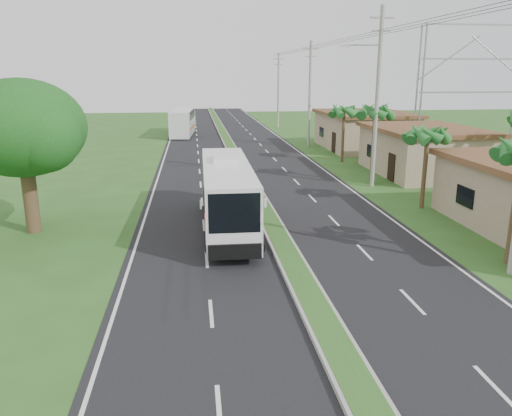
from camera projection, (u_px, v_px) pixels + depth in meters
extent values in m
plane|color=#2C511D|center=(314.00, 308.00, 16.97)|extent=(180.00, 180.00, 0.00)
cube|color=black|center=(249.00, 183.00, 36.12)|extent=(14.00, 160.00, 0.02)
cube|color=gray|center=(249.00, 182.00, 36.10)|extent=(1.20, 160.00, 0.17)
cube|color=#2C511D|center=(249.00, 181.00, 36.08)|extent=(0.95, 160.00, 0.02)
cube|color=silver|center=(155.00, 186.00, 35.32)|extent=(0.12, 160.00, 0.01)
cube|color=silver|center=(339.00, 181.00, 36.93)|extent=(0.12, 160.00, 0.01)
cube|color=#9C8369|center=(423.00, 153.00, 39.28)|extent=(7.00, 10.00, 3.35)
cube|color=#4F331C|center=(425.00, 129.00, 38.80)|extent=(7.60, 10.60, 0.32)
cube|color=#9C8369|center=(364.00, 132.00, 52.67)|extent=(8.00, 11.00, 3.50)
cube|color=#4F331C|center=(365.00, 113.00, 52.17)|extent=(8.60, 11.60, 0.32)
cylinder|color=#473321|center=(425.00, 170.00, 28.99)|extent=(0.26, 0.26, 4.60)
cylinder|color=#473321|center=(373.00, 146.00, 35.52)|extent=(0.26, 0.26, 5.40)
cylinder|color=#473321|center=(343.00, 135.00, 44.28)|extent=(0.26, 0.26, 4.80)
cylinder|color=#473321|center=(30.00, 193.00, 24.59)|extent=(0.70, 0.70, 4.00)
ellipsoid|color=#134917|center=(22.00, 128.00, 23.75)|extent=(6.00, 6.00, 4.68)
sphere|color=#134917|center=(43.00, 136.00, 23.02)|extent=(3.40, 3.40, 3.40)
cylinder|color=gray|center=(377.00, 100.00, 33.66)|extent=(0.28, 0.28, 12.00)
cube|color=gray|center=(382.00, 18.00, 32.30)|extent=(1.60, 0.12, 0.12)
cube|color=gray|center=(381.00, 31.00, 32.51)|extent=(1.20, 0.10, 0.10)
cube|color=gray|center=(363.00, 45.00, 32.60)|extent=(2.40, 0.10, 0.10)
cylinder|color=gray|center=(310.00, 95.00, 52.95)|extent=(0.28, 0.28, 11.00)
cube|color=gray|center=(311.00, 49.00, 51.72)|extent=(1.60, 0.12, 0.12)
cube|color=gray|center=(311.00, 57.00, 51.93)|extent=(1.20, 0.10, 0.10)
cylinder|color=gray|center=(278.00, 91.00, 72.17)|extent=(0.28, 0.28, 10.50)
cube|color=gray|center=(279.00, 59.00, 71.01)|extent=(1.60, 0.12, 0.12)
cube|color=gray|center=(279.00, 65.00, 71.22)|extent=(1.20, 0.10, 0.10)
cylinder|color=gray|center=(422.00, 93.00, 45.69)|extent=(0.18, 0.18, 12.00)
cylinder|color=gray|center=(417.00, 92.00, 46.65)|extent=(0.18, 0.18, 12.00)
cube|color=gray|center=(470.00, 92.00, 46.77)|extent=(10.00, 0.14, 0.14)
cube|color=gray|center=(473.00, 59.00, 45.99)|extent=(10.00, 0.14, 0.14)
cube|color=gray|center=(477.00, 24.00, 45.20)|extent=(10.00, 0.14, 0.14)
cube|color=silver|center=(227.00, 193.00, 25.22)|extent=(2.46, 11.15, 2.92)
cube|color=black|center=(226.00, 178.00, 25.59)|extent=(2.48, 8.92, 1.17)
cube|color=black|center=(234.00, 213.00, 19.83)|extent=(2.09, 0.17, 1.63)
cube|color=#AA0E12|center=(228.00, 210.00, 24.31)|extent=(2.43, 4.85, 0.51)
cube|color=yellow|center=(227.00, 207.00, 25.70)|extent=(2.40, 2.81, 0.23)
cube|color=silver|center=(225.00, 158.00, 25.87)|extent=(1.33, 2.24, 0.26)
cylinder|color=black|center=(208.00, 242.00, 22.10)|extent=(0.31, 0.97, 0.96)
cylinder|color=black|center=(255.00, 240.00, 22.32)|extent=(0.31, 0.97, 0.96)
cylinder|color=black|center=(206.00, 205.00, 28.32)|extent=(0.31, 0.97, 0.96)
cylinder|color=black|center=(243.00, 204.00, 28.54)|extent=(0.31, 0.97, 0.96)
cube|color=silver|center=(183.00, 122.00, 64.05)|extent=(3.19, 11.26, 3.09)
cube|color=black|center=(183.00, 114.00, 64.27)|extent=(3.04, 8.37, 1.05)
cube|color=#CF5514|center=(182.00, 127.00, 63.27)|extent=(2.83, 5.48, 0.34)
cylinder|color=black|center=(171.00, 136.00, 59.89)|extent=(0.35, 0.95, 0.93)
cylinder|color=black|center=(189.00, 136.00, 60.00)|extent=(0.35, 0.95, 0.93)
cylinder|color=black|center=(178.00, 128.00, 68.28)|extent=(0.35, 0.95, 0.93)
cylinder|color=black|center=(194.00, 128.00, 68.39)|extent=(0.35, 0.95, 0.93)
imported|color=black|center=(245.00, 244.00, 21.64)|extent=(1.86, 0.67, 1.09)
imported|color=maroon|center=(245.00, 223.00, 21.39)|extent=(0.73, 0.52, 1.91)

